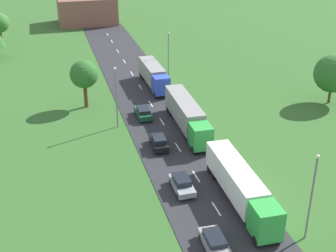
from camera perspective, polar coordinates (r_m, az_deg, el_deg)
road at (r=56.27m, az=1.49°, el=-3.09°), size 10.00×140.00×0.06m
lane_marking_centre at (r=54.56m, az=2.11°, el=-4.04°), size 0.16×124.47×0.01m
truck_lead at (r=46.36m, az=8.99°, el=-7.27°), size 2.82×14.31×3.48m
truck_second at (r=60.79m, az=2.35°, el=1.47°), size 2.85×14.66×3.77m
truck_third at (r=76.03m, az=-1.81°, el=6.42°), size 2.58×11.63×3.55m
car_lead at (r=41.03m, az=5.87°, el=-14.26°), size 1.94×4.49×1.39m
car_second at (r=48.33m, az=1.74°, el=-7.20°), size 1.88×4.17×1.53m
car_third at (r=56.52m, az=-1.14°, el=-1.98°), size 1.97×4.27×1.58m
car_fourth at (r=64.77m, az=-3.11°, el=1.70°), size 1.83×4.42×1.50m
lamppost_lead at (r=41.68m, az=17.45°, el=-7.99°), size 0.36×0.36×8.58m
lamppost_second at (r=60.84m, az=-6.47°, el=3.91°), size 0.36×0.36×8.48m
lamppost_third at (r=80.35m, az=0.05°, el=9.22°), size 0.36×0.36×7.87m
tree_pine at (r=67.99m, az=-10.40°, el=6.31°), size 4.10×4.10×7.18m
tree_elm at (r=72.79m, az=19.83°, el=6.15°), size 5.72×5.72×7.54m
distant_building at (r=122.37m, az=-10.04°, el=14.01°), size 14.35×11.30×6.63m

